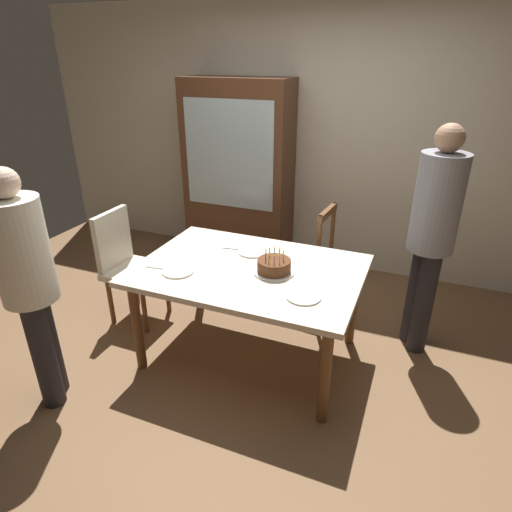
{
  "coord_description": "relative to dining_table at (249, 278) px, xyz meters",
  "views": [
    {
      "loc": [
        1.06,
        -2.49,
        2.11
      ],
      "look_at": [
        0.05,
        0.0,
        0.84
      ],
      "focal_mm": 30.32,
      "sensor_mm": 36.0,
      "label": 1
    }
  ],
  "objects": [
    {
      "name": "birthday_cake",
      "position": [
        0.19,
        -0.01,
        0.13
      ],
      "size": [
        0.28,
        0.28,
        0.16
      ],
      "color": "silver",
      "rests_on": "dining_table"
    },
    {
      "name": "back_wall",
      "position": [
        0.0,
        1.85,
        0.64
      ],
      "size": [
        6.4,
        0.1,
        2.6
      ],
      "primitive_type": "cube",
      "color": "beige",
      "rests_on": "ground"
    },
    {
      "name": "plate_near_guest",
      "position": [
        0.47,
        -0.24,
        0.09
      ],
      "size": [
        0.22,
        0.22,
        0.01
      ],
      "primitive_type": "cylinder",
      "color": "white",
      "rests_on": "dining_table"
    },
    {
      "name": "fork_far_side",
      "position": [
        -0.24,
        0.25,
        0.09
      ],
      "size": [
        0.18,
        0.04,
        0.01
      ],
      "primitive_type": "cube",
      "rotation": [
        0.0,
        0.0,
        0.15
      ],
      "color": "silver",
      "rests_on": "dining_table"
    },
    {
      "name": "china_cabinet",
      "position": [
        -0.78,
        1.56,
        0.29
      ],
      "size": [
        1.1,
        0.45,
        1.9
      ],
      "color": "#56331E",
      "rests_on": "ground"
    },
    {
      "name": "person_celebrant",
      "position": [
        -1.04,
        -0.91,
        0.23
      ],
      "size": [
        0.32,
        0.32,
        1.57
      ],
      "color": "#262328",
      "rests_on": "ground"
    },
    {
      "name": "fork_near_celebrant",
      "position": [
        -0.59,
        -0.25,
        0.09
      ],
      "size": [
        0.18,
        0.04,
        0.01
      ],
      "primitive_type": "cube",
      "rotation": [
        0.0,
        0.0,
        0.15
      ],
      "color": "silver",
      "rests_on": "dining_table"
    },
    {
      "name": "ground",
      "position": [
        0.0,
        0.0,
        -0.66
      ],
      "size": [
        6.4,
        6.4,
        0.0
      ],
      "primitive_type": "plane",
      "color": "brown"
    },
    {
      "name": "chair_spindle_back",
      "position": [
        0.17,
        0.86,
        -0.2
      ],
      "size": [
        0.48,
        0.48,
        0.95
      ],
      "color": "brown",
      "rests_on": "ground"
    },
    {
      "name": "plate_near_celebrant",
      "position": [
        -0.43,
        -0.24,
        0.09
      ],
      "size": [
        0.22,
        0.22,
        0.01
      ],
      "primitive_type": "cylinder",
      "color": "white",
      "rests_on": "dining_table"
    },
    {
      "name": "person_guest",
      "position": [
        1.15,
        0.6,
        0.32
      ],
      "size": [
        0.32,
        0.32,
        1.71
      ],
      "color": "#262328",
      "rests_on": "ground"
    },
    {
      "name": "dining_table",
      "position": [
        0.0,
        0.0,
        0.0
      ],
      "size": [
        1.56,
        1.09,
        0.74
      ],
      "color": "beige",
      "rests_on": "ground"
    },
    {
      "name": "plate_far_side",
      "position": [
        -0.08,
        0.24,
        0.09
      ],
      "size": [
        0.22,
        0.22,
        0.01
      ],
      "primitive_type": "cylinder",
      "color": "white",
      "rests_on": "dining_table"
    },
    {
      "name": "chair_upholstered",
      "position": [
        -1.17,
        0.11,
        -0.13
      ],
      "size": [
        0.45,
        0.44,
        0.95
      ],
      "color": "beige",
      "rests_on": "ground"
    }
  ]
}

